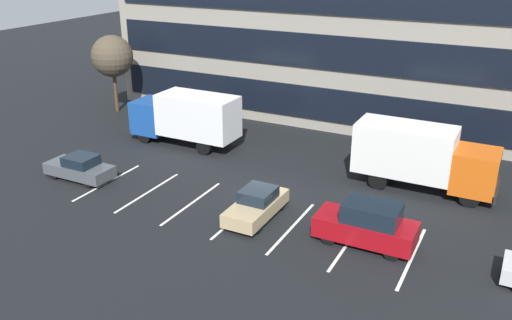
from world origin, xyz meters
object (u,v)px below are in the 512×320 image
at_px(box_truck_orange, 422,155).
at_px(suv_maroon, 367,224).
at_px(sedan_charcoal, 80,168).
at_px(box_truck_blue, 186,116).
at_px(sedan_tan, 257,205).
at_px(bare_tree, 112,56).

distance_m(box_truck_orange, suv_maroon, 7.04).
distance_m(sedan_charcoal, suv_maroon, 16.39).
height_order(box_truck_blue, sedan_charcoal, box_truck_blue).
bearing_deg(sedan_tan, bare_tree, 149.12).
bearing_deg(bare_tree, sedan_charcoal, -58.15).
relative_size(box_truck_blue, box_truck_orange, 0.99).
bearing_deg(box_truck_blue, bare_tree, 157.70).
relative_size(box_truck_orange, bare_tree, 1.26).
height_order(sedan_charcoal, suv_maroon, suv_maroon).
xyz_separation_m(box_truck_orange, sedan_charcoal, (-17.24, -7.43, -1.28)).
relative_size(sedan_charcoal, suv_maroon, 0.90).
height_order(box_truck_orange, bare_tree, bare_tree).
relative_size(box_truck_blue, suv_maroon, 1.69).
relative_size(sedan_charcoal, sedan_tan, 0.98).
xyz_separation_m(box_truck_orange, suv_maroon, (-0.86, -6.92, -0.99)).
bearing_deg(sedan_tan, box_truck_orange, 47.79).
relative_size(sedan_charcoal, bare_tree, 0.67).
distance_m(sedan_tan, bare_tree, 21.13).
height_order(suv_maroon, sedan_tan, suv_maroon).
xyz_separation_m(box_truck_blue, bare_tree, (-9.13, 3.74, 2.39)).
bearing_deg(sedan_charcoal, suv_maroon, 1.76).
xyz_separation_m(sedan_charcoal, suv_maroon, (16.38, 0.50, 0.29)).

